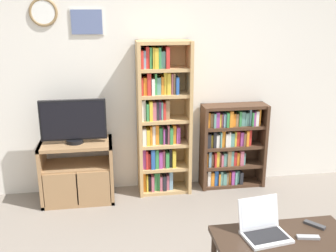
% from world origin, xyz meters
% --- Properties ---
extents(wall_back, '(6.80, 0.09, 2.60)m').
position_xyz_m(wall_back, '(-0.01, 2.11, 1.30)').
color(wall_back, silver).
rests_on(wall_back, ground_plane).
extents(tv_stand, '(0.77, 0.44, 0.67)m').
position_xyz_m(tv_stand, '(-0.99, 1.83, 0.34)').
color(tv_stand, '#9E754C').
rests_on(tv_stand, ground_plane).
extents(television, '(0.68, 0.18, 0.47)m').
position_xyz_m(television, '(-0.99, 1.82, 0.91)').
color(television, black).
rests_on(television, tv_stand).
extents(bookshelf_tall, '(0.59, 0.30, 1.72)m').
position_xyz_m(bookshelf_tall, '(-0.05, 1.93, 0.85)').
color(bookshelf_tall, tan).
rests_on(bookshelf_tall, ground_plane).
extents(bookshelf_short, '(0.75, 0.26, 0.99)m').
position_xyz_m(bookshelf_short, '(0.77, 1.95, 0.50)').
color(bookshelf_short, '#472D1E').
rests_on(bookshelf_short, ground_plane).
extents(coffee_table, '(1.02, 0.47, 0.46)m').
position_xyz_m(coffee_table, '(0.61, 0.11, 0.40)').
color(coffee_table, '#332319').
rests_on(coffee_table, ground_plane).
extents(laptop, '(0.36, 0.33, 0.26)m').
position_xyz_m(laptop, '(0.46, 0.17, 0.52)').
color(laptop, silver).
rests_on(laptop, coffee_table).
extents(remote_near_laptop, '(0.17, 0.07, 0.02)m').
position_xyz_m(remote_near_laptop, '(0.77, 0.07, 0.47)').
color(remote_near_laptop, '#99999E').
rests_on(remote_near_laptop, coffee_table).
extents(remote_far_from_laptop, '(0.14, 0.15, 0.02)m').
position_xyz_m(remote_far_from_laptop, '(0.90, 0.22, 0.47)').
color(remote_far_from_laptop, '#38383A').
rests_on(remote_far_from_laptop, coffee_table).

